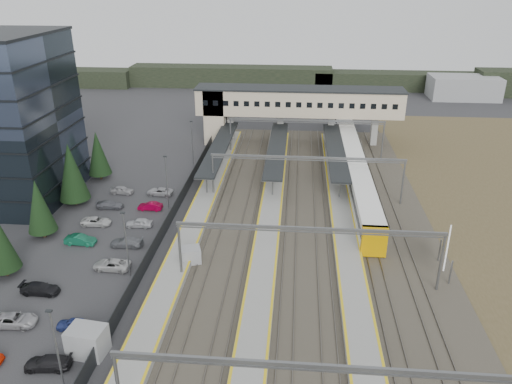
# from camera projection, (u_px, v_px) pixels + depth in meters

# --- Properties ---
(ground) EXTENTS (220.00, 220.00, 0.00)m
(ground) POSITION_uv_depth(u_px,v_px,m) (211.00, 244.00, 63.37)
(ground) COLOR #2B2B2D
(ground) RESTS_ON ground
(conifer_row) EXTENTS (4.42, 49.82, 9.50)m
(conifer_row) POSITION_uv_depth(u_px,v_px,m) (23.00, 217.00, 59.63)
(conifer_row) COLOR black
(conifer_row) RESTS_ON ground
(car_park) EXTENTS (10.66, 44.71, 1.29)m
(car_park) POSITION_uv_depth(u_px,v_px,m) (87.00, 265.00, 57.75)
(car_park) COLOR #A8A8AC
(car_park) RESTS_ON ground
(lampposts) EXTENTS (0.50, 53.25, 8.07)m
(lampposts) POSITION_uv_depth(u_px,v_px,m) (150.00, 207.00, 63.39)
(lampposts) COLOR slate
(lampposts) RESTS_ON ground
(fence) EXTENTS (0.08, 90.00, 2.00)m
(fence) POSITION_uv_depth(u_px,v_px,m) (170.00, 217.00, 68.04)
(fence) COLOR #26282B
(fence) RESTS_ON ground
(relay_cabin_near) EXTENTS (3.54, 2.79, 2.73)m
(relay_cabin_near) POSITION_uv_depth(u_px,v_px,m) (87.00, 341.00, 44.68)
(relay_cabin_near) COLOR gray
(relay_cabin_near) RESTS_ON ground
(relay_cabin_far) EXTENTS (2.71, 2.47, 2.06)m
(relay_cabin_far) POSITION_uv_depth(u_px,v_px,m) (191.00, 256.00, 58.79)
(relay_cabin_far) COLOR gray
(relay_cabin_far) RESTS_ON ground
(rail_corridor) EXTENTS (34.00, 90.00, 0.92)m
(rail_corridor) POSITION_uv_depth(u_px,v_px,m) (286.00, 227.00, 67.08)
(rail_corridor) COLOR #333028
(rail_corridor) RESTS_ON ground
(canopies) EXTENTS (23.10, 30.00, 3.28)m
(canopies) POSITION_uv_depth(u_px,v_px,m) (277.00, 148.00, 85.85)
(canopies) COLOR black
(canopies) RESTS_ON ground
(footbridge) EXTENTS (40.40, 6.40, 11.20)m
(footbridge) POSITION_uv_depth(u_px,v_px,m) (285.00, 104.00, 97.85)
(footbridge) COLOR #C3B294
(footbridge) RESTS_ON ground
(gantries) EXTENTS (28.40, 62.28, 7.17)m
(gantries) POSITION_uv_depth(u_px,v_px,m) (308.00, 195.00, 62.74)
(gantries) COLOR slate
(gantries) RESTS_ON ground
(train) EXTENTS (3.07, 64.06, 3.86)m
(train) POSITION_uv_depth(u_px,v_px,m) (351.00, 154.00, 88.15)
(train) COLOR white
(train) RESTS_ON ground
(billboard) EXTENTS (2.00, 5.50, 4.86)m
(billboard) POSITION_uv_depth(u_px,v_px,m) (447.00, 248.00, 55.96)
(billboard) COLOR slate
(billboard) RESTS_ON ground
(treeline_far) EXTENTS (170.00, 19.00, 7.00)m
(treeline_far) POSITION_uv_depth(u_px,v_px,m) (346.00, 80.00, 144.42)
(treeline_far) COLOR black
(treeline_far) RESTS_ON ground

